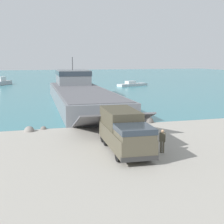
# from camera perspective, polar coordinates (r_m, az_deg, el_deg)

# --- Properties ---
(ground_plane) EXTENTS (240.00, 240.00, 0.00)m
(ground_plane) POSITION_cam_1_polar(r_m,az_deg,el_deg) (28.82, 5.12, -4.33)
(ground_plane) COLOR #9E998E
(water_surface) EXTENTS (240.00, 180.00, 0.01)m
(water_surface) POSITION_cam_1_polar(r_m,az_deg,el_deg) (121.95, -11.28, 6.17)
(water_surface) COLOR teal
(water_surface) RESTS_ON ground_plane
(landing_craft) EXTENTS (9.26, 39.00, 7.38)m
(landing_craft) POSITION_cam_1_polar(r_m,az_deg,el_deg) (50.95, -5.99, 3.75)
(landing_craft) COLOR slate
(landing_craft) RESTS_ON ground_plane
(military_truck) EXTENTS (2.91, 7.80, 3.02)m
(military_truck) POSITION_cam_1_polar(r_m,az_deg,el_deg) (23.79, 2.26, -3.42)
(military_truck) COLOR #4C4738
(military_truck) RESTS_ON ground_plane
(soldier_on_ramp) EXTENTS (0.50, 0.44, 1.78)m
(soldier_on_ramp) POSITION_cam_1_polar(r_m,az_deg,el_deg) (23.63, 9.20, -4.96)
(soldier_on_ramp) COLOR #4C4738
(soldier_on_ramp) RESTS_ON ground_plane
(moored_boat_a) EXTENTS (9.04, 5.27, 1.34)m
(moored_boat_a) POSITION_cam_1_polar(r_m,az_deg,el_deg) (82.48, 3.69, 5.08)
(moored_boat_a) COLOR #B7BABF
(moored_boat_a) RESTS_ON ground_plane
(moored_boat_b) EXTENTS (6.04, 8.14, 2.21)m
(moored_boat_b) POSITION_cam_1_polar(r_m,az_deg,el_deg) (90.30, -19.73, 5.12)
(moored_boat_b) COLOR #B7BABF
(moored_boat_b) RESTS_ON ground_plane
(shoreline_rock_a) EXTENTS (1.24, 1.24, 1.24)m
(shoreline_rock_a) POSITION_cam_1_polar(r_m,az_deg,el_deg) (34.93, 6.64, -1.89)
(shoreline_rock_a) COLOR #66605B
(shoreline_rock_a) RESTS_ON ground_plane
(shoreline_rock_b) EXTENTS (1.00, 1.00, 1.00)m
(shoreline_rock_b) POSITION_cam_1_polar(r_m,az_deg,el_deg) (31.47, -14.89, -3.43)
(shoreline_rock_b) COLOR gray
(shoreline_rock_b) RESTS_ON ground_plane
(shoreline_rock_c) EXTENTS (0.61, 0.61, 0.61)m
(shoreline_rock_c) POSITION_cam_1_polar(r_m,az_deg,el_deg) (32.09, -12.43, -3.08)
(shoreline_rock_c) COLOR #66605B
(shoreline_rock_c) RESTS_ON ground_plane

